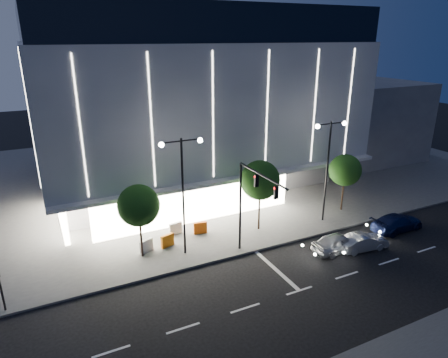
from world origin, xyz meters
name	(u,v)px	position (x,y,z in m)	size (l,w,h in m)	color
ground	(261,286)	(0.00, 0.00, 0.00)	(160.00, 160.00, 0.00)	black
sidewalk_museum	(194,171)	(5.00, 24.00, 0.07)	(70.00, 40.00, 0.15)	#474747
museum	(180,97)	(2.98, 22.31, 9.27)	(30.00, 25.80, 18.00)	#4C4C51
annex_building	(333,116)	(26.00, 24.00, 5.00)	(16.00, 20.00, 10.00)	#4C4C51
traffic_mast	(250,196)	(1.00, 3.34, 5.03)	(0.33, 5.89, 7.07)	black
street_lamp_west	(183,180)	(-3.00, 6.00, 5.96)	(3.16, 0.36, 9.00)	black
street_lamp_east	(328,157)	(10.00, 6.00, 5.96)	(3.16, 0.36, 9.00)	black
ped_signal_far	(0,285)	(-15.00, 4.50, 1.89)	(0.22, 0.24, 3.00)	black
tree_left	(139,208)	(-5.97, 7.02, 4.03)	(3.02, 3.02, 5.72)	black
tree_mid	(260,182)	(4.03, 7.02, 4.33)	(3.25, 3.25, 6.15)	black
tree_right	(345,172)	(13.03, 7.02, 3.88)	(2.91, 2.91, 5.51)	black
car_lead	(338,242)	(7.68, 1.38, 0.73)	(1.73, 4.30, 1.46)	#96979D
car_second	(363,242)	(9.52, 0.69, 0.65)	(1.38, 3.95, 1.30)	#ABAEB3
car_third	(397,222)	(14.50, 1.91, 0.71)	(1.99, 4.89, 1.42)	#121A44
barrier_a	(167,241)	(-3.87, 7.51, 0.65)	(1.10, 0.25, 1.00)	orange
barrier_b	(146,246)	(-5.56, 7.45, 0.65)	(1.10, 0.25, 1.00)	silver
barrier_c	(200,228)	(-0.74, 8.41, 0.65)	(1.10, 0.25, 1.00)	#E8550C
barrier_d	(176,228)	(-2.61, 9.20, 0.65)	(1.10, 0.25, 1.00)	silver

